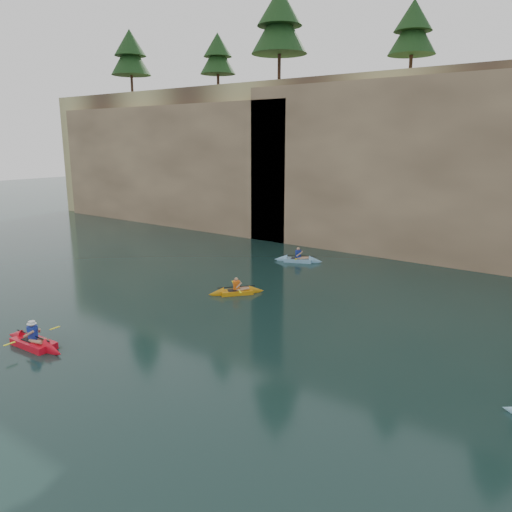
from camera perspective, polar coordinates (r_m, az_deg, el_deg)
The scene contains 10 objects.
ground at distance 16.90m, azimuth -18.42°, elevation -13.57°, with size 160.00×160.00×0.00m, color black.
cliff at distance 40.39m, azimuth 18.79°, elevation 10.51°, with size 70.00×16.00×12.00m, color tan.
cliff_slab_west at distance 45.05m, azimuth -9.95°, elevation 10.30°, with size 26.00×2.40×10.56m, color tan.
cliff_slab_center at distance 32.76m, azimuth 17.95°, elevation 9.57°, with size 24.00×2.40×11.40m, color tan.
sea_cave_west at distance 43.45m, azimuth -8.58°, elevation 5.90°, with size 4.50×1.00×4.00m, color black.
sea_cave_center at distance 35.06m, azimuth 7.82°, elevation 3.53°, with size 3.50×1.00×3.20m, color black.
cliff_pines at distance 36.65m, azimuth 17.30°, elevation 26.07°, with size 56.00×6.00×7.83m, color black, non-canonical shape.
main_kayaker at distance 20.27m, azimuth -24.07°, elevation -9.00°, with size 3.29×2.22×1.21m.
kayaker_orange at distance 24.55m, azimuth -2.26°, elevation -4.08°, with size 2.25×2.55×1.05m.
kayaker_ltblue_mid at distance 31.00m, azimuth 4.83°, elevation -0.42°, with size 3.04×2.11×1.15m.
Camera 1 is at (12.71, -8.31, 7.43)m, focal length 35.00 mm.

